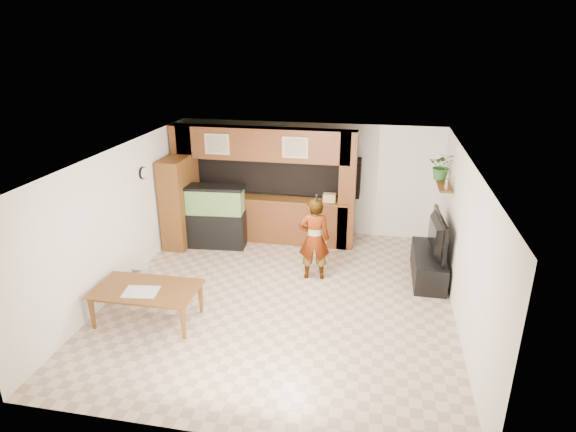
% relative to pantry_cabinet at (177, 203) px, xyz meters
% --- Properties ---
extents(floor, '(6.50, 6.50, 0.00)m').
position_rel_pantry_cabinet_xyz_m(floor, '(2.70, -1.85, -0.99)').
color(floor, '#C7AA8A').
rests_on(floor, ground).
extents(ceiling, '(6.50, 6.50, 0.00)m').
position_rel_pantry_cabinet_xyz_m(ceiling, '(2.70, -1.85, 1.61)').
color(ceiling, white).
rests_on(ceiling, wall_back).
extents(wall_back, '(6.00, 0.00, 6.00)m').
position_rel_pantry_cabinet_xyz_m(wall_back, '(2.70, 1.40, 0.31)').
color(wall_back, white).
rests_on(wall_back, floor).
extents(wall_left, '(0.00, 6.50, 6.50)m').
position_rel_pantry_cabinet_xyz_m(wall_left, '(-0.30, -1.85, 0.31)').
color(wall_left, white).
rests_on(wall_left, floor).
extents(wall_right, '(0.00, 6.50, 6.50)m').
position_rel_pantry_cabinet_xyz_m(wall_right, '(5.70, -1.85, 0.31)').
color(wall_right, white).
rests_on(wall_right, floor).
extents(partition, '(4.20, 0.99, 2.60)m').
position_rel_pantry_cabinet_xyz_m(partition, '(1.75, 0.79, 0.32)').
color(partition, brown).
rests_on(partition, floor).
extents(wall_clock, '(0.05, 0.25, 0.25)m').
position_rel_pantry_cabinet_xyz_m(wall_clock, '(-0.27, -0.85, 0.91)').
color(wall_clock, black).
rests_on(wall_clock, wall_left).
extents(wall_shelf, '(0.25, 0.90, 0.04)m').
position_rel_pantry_cabinet_xyz_m(wall_shelf, '(5.55, 0.10, 0.71)').
color(wall_shelf, brown).
rests_on(wall_shelf, wall_right).
extents(pantry_cabinet, '(0.50, 0.81, 1.99)m').
position_rel_pantry_cabinet_xyz_m(pantry_cabinet, '(0.00, 0.00, 0.00)').
color(pantry_cabinet, brown).
rests_on(pantry_cabinet, floor).
extents(trash_can, '(0.33, 0.33, 0.61)m').
position_rel_pantry_cabinet_xyz_m(trash_can, '(0.23, -2.24, -0.69)').
color(trash_can, '#B2B2B7').
rests_on(trash_can, floor).
extents(aquarium, '(1.27, 0.47, 1.40)m').
position_rel_pantry_cabinet_xyz_m(aquarium, '(0.84, 0.10, -0.31)').
color(aquarium, black).
rests_on(aquarium, floor).
extents(tv_stand, '(0.58, 1.57, 0.52)m').
position_rel_pantry_cabinet_xyz_m(tv_stand, '(5.35, -0.55, -0.73)').
color(tv_stand, black).
rests_on(tv_stand, floor).
extents(television, '(0.26, 1.34, 0.77)m').
position_rel_pantry_cabinet_xyz_m(television, '(5.35, -0.55, -0.08)').
color(television, black).
rests_on(television, tv_stand).
extents(photo_frame, '(0.03, 0.14, 0.19)m').
position_rel_pantry_cabinet_xyz_m(photo_frame, '(5.55, -0.19, 0.82)').
color(photo_frame, tan).
rests_on(photo_frame, wall_shelf).
extents(potted_plant, '(0.57, 0.51, 0.55)m').
position_rel_pantry_cabinet_xyz_m(potted_plant, '(5.52, 0.43, 1.00)').
color(potted_plant, '#2E6126').
rests_on(potted_plant, wall_shelf).
extents(person, '(0.65, 0.48, 1.63)m').
position_rel_pantry_cabinet_xyz_m(person, '(3.17, -0.96, -0.18)').
color(person, tan).
rests_on(person, floor).
extents(microphone, '(0.04, 0.10, 0.17)m').
position_rel_pantry_cabinet_xyz_m(microphone, '(3.22, -1.12, 0.69)').
color(microphone, black).
rests_on(microphone, person).
extents(dining_table, '(1.71, 0.97, 0.60)m').
position_rel_pantry_cabinet_xyz_m(dining_table, '(0.70, -3.00, -0.69)').
color(dining_table, brown).
rests_on(dining_table, floor).
extents(newspaper_a, '(0.59, 0.46, 0.01)m').
position_rel_pantry_cabinet_xyz_m(newspaper_a, '(0.67, -3.09, -0.39)').
color(newspaper_a, silver).
rests_on(newspaper_a, dining_table).
extents(counter_box, '(0.27, 0.19, 0.18)m').
position_rel_pantry_cabinet_xyz_m(counter_box, '(3.28, 0.60, 0.14)').
color(counter_box, tan).
rests_on(counter_box, partition).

